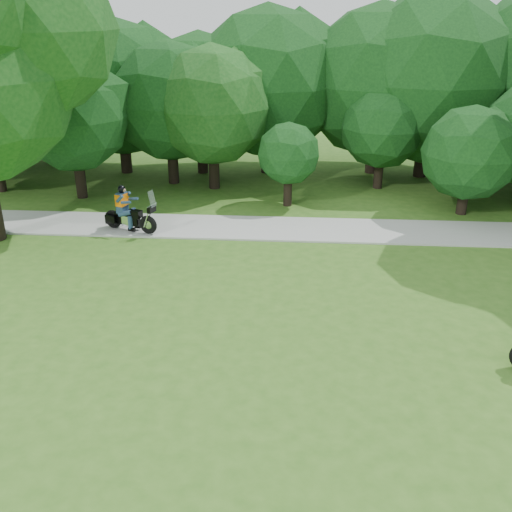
{
  "coord_description": "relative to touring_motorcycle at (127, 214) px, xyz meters",
  "views": [
    {
      "loc": [
        -0.97,
        -9.75,
        6.77
      ],
      "look_at": [
        -1.89,
        2.95,
        1.22
      ],
      "focal_mm": 40.0,
      "sensor_mm": 36.0,
      "label": 1
    }
  ],
  "objects": [
    {
      "name": "touring_motorcycle",
      "position": [
        0.0,
        0.0,
        0.0
      ],
      "size": [
        1.93,
        1.06,
        1.52
      ],
      "rotation": [
        0.0,
        0.0,
        -0.33
      ],
      "color": "black",
      "rests_on": "walkway"
    },
    {
      "name": "ground",
      "position": [
        6.43,
        -7.42,
        -0.61
      ],
      "size": [
        100.0,
        100.0,
        0.0
      ],
      "primitive_type": "plane",
      "color": "#36651D",
      "rests_on": "ground"
    },
    {
      "name": "tree_line",
      "position": [
        7.62,
        7.29,
        3.06
      ],
      "size": [
        39.51,
        11.9,
        7.63
      ],
      "color": "black",
      "rests_on": "ground"
    },
    {
      "name": "walkway",
      "position": [
        6.43,
        0.58,
        -0.58
      ],
      "size": [
        60.0,
        2.2,
        0.06
      ],
      "primitive_type": "cube",
      "color": "#AAAAA5",
      "rests_on": "ground"
    }
  ]
}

